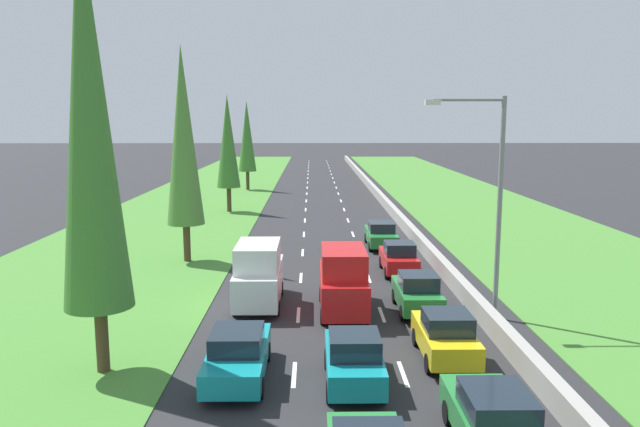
{
  "coord_description": "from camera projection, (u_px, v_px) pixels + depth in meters",
  "views": [
    {
      "loc": [
        -1.17,
        -3.38,
        8.08
      ],
      "look_at": [
        -0.59,
        40.14,
        1.33
      ],
      "focal_mm": 34.01,
      "sensor_mm": 36.0,
      "label": 1
    }
  ],
  "objects": [
    {
      "name": "median_barrier",
      "position": [
        377.0,
        193.0,
        63.89
      ],
      "size": [
        0.44,
        120.0,
        0.85
      ],
      "primitive_type": "cube",
      "color": "#9E9B93",
      "rests_on": "ground"
    },
    {
      "name": "lane_markings",
      "position": [
        323.0,
        197.0,
        63.88
      ],
      "size": [
        3.64,
        116.0,
        0.01
      ],
      "color": "white",
      "rests_on": "ground"
    },
    {
      "name": "red_hatchback_right_lane",
      "position": [
        399.0,
        258.0,
        32.06
      ],
      "size": [
        1.74,
        3.9,
        1.72
      ],
      "color": "red",
      "rests_on": "ground"
    },
    {
      "name": "green_sedan_right_lane",
      "position": [
        495.0,
        421.0,
        14.75
      ],
      "size": [
        1.82,
        4.5,
        1.64
      ],
      "color": "#237A33",
      "rests_on": "ground"
    },
    {
      "name": "poplar_tree_second",
      "position": [
        183.0,
        136.0,
        33.79
      ],
      "size": [
        2.11,
        2.11,
        12.21
      ],
      "color": "#4C3823",
      "rests_on": "ground"
    },
    {
      "name": "yellow_hatchback_right_lane",
      "position": [
        445.0,
        336.0,
        20.54
      ],
      "size": [
        1.74,
        3.9,
        1.72
      ],
      "color": "yellow",
      "rests_on": "ground"
    },
    {
      "name": "street_light_mast",
      "position": [
        492.0,
        192.0,
        24.12
      ],
      "size": [
        3.2,
        0.28,
        9.0
      ],
      "color": "gray",
      "rests_on": "ground"
    },
    {
      "name": "poplar_tree_fourth",
      "position": [
        247.0,
        137.0,
        69.42
      ],
      "size": [
        2.06,
        2.06,
        10.22
      ],
      "color": "#4C3823",
      "rests_on": "ground"
    },
    {
      "name": "green_hatchback_right_lane",
      "position": [
        417.0,
        293.0,
        25.63
      ],
      "size": [
        1.74,
        3.9,
        1.72
      ],
      "color": "#237A33",
      "rests_on": "ground"
    },
    {
      "name": "red_van_centre_lane",
      "position": [
        343.0,
        281.0,
        25.42
      ],
      "size": [
        1.96,
        4.9,
        2.82
      ],
      "color": "red",
      "rests_on": "ground"
    },
    {
      "name": "white_van_left_lane",
      "position": [
        259.0,
        274.0,
        26.45
      ],
      "size": [
        1.96,
        4.9,
        2.82
      ],
      "color": "white",
      "rests_on": "ground"
    },
    {
      "name": "teal_hatchback_centre_lane",
      "position": [
        354.0,
        359.0,
        18.52
      ],
      "size": [
        1.74,
        3.9,
        1.72
      ],
      "color": "teal",
      "rests_on": "ground"
    },
    {
      "name": "teal_sedan_left_lane",
      "position": [
        238.0,
        354.0,
        18.96
      ],
      "size": [
        1.82,
        4.5,
        1.64
      ],
      "color": "teal",
      "rests_on": "ground"
    },
    {
      "name": "green_sedan_right_lane_fifth",
      "position": [
        381.0,
        234.0,
        38.78
      ],
      "size": [
        1.82,
        4.5,
        1.64
      ],
      "color": "#237A33",
      "rests_on": "ground"
    },
    {
      "name": "poplar_tree_nearest",
      "position": [
        89.0,
        113.0,
        18.35
      ],
      "size": [
        2.16,
        2.16,
        14.47
      ],
      "color": "#4C3823",
      "rests_on": "ground"
    },
    {
      "name": "grass_verge_right",
      "position": [
        458.0,
        197.0,
        64.07
      ],
      "size": [
        14.0,
        140.0,
        0.04
      ],
      "primitive_type": "cube",
      "color": "#478433",
      "rests_on": "ground"
    },
    {
      "name": "grass_verge_left",
      "position": [
        203.0,
        197.0,
        63.71
      ],
      "size": [
        14.0,
        140.0,
        0.04
      ],
      "primitive_type": "cube",
      "color": "#478433",
      "rests_on": "ground"
    },
    {
      "name": "ground_plane",
      "position": [
        323.0,
        197.0,
        63.88
      ],
      "size": [
        300.0,
        300.0,
        0.0
      ],
      "primitive_type": "plane",
      "color": "#28282B",
      "rests_on": "ground"
    },
    {
      "name": "poplar_tree_third",
      "position": [
        228.0,
        142.0,
        52.69
      ],
      "size": [
        2.06,
        2.06,
        10.26
      ],
      "color": "#4C3823",
      "rests_on": "ground"
    }
  ]
}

